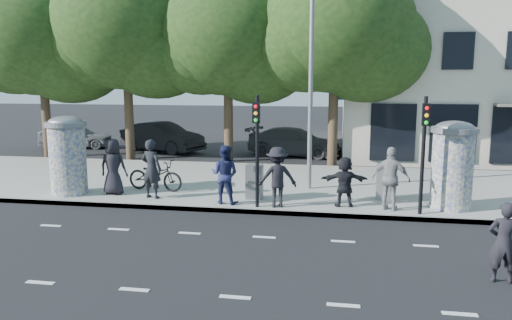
% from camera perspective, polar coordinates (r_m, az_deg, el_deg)
% --- Properties ---
extents(ground, '(120.00, 120.00, 0.00)m').
position_cam_1_polar(ground, '(11.69, -0.10, -10.95)').
color(ground, black).
rests_on(ground, ground).
extents(sidewalk, '(40.00, 8.00, 0.15)m').
position_cam_1_polar(sidewalk, '(18.82, 3.79, -2.84)').
color(sidewalk, gray).
rests_on(sidewalk, ground).
extents(curb, '(40.00, 0.10, 0.16)m').
position_cam_1_polar(curb, '(15.01, 2.21, -6.01)').
color(curb, slate).
rests_on(curb, ground).
extents(lane_dash_near, '(32.00, 0.12, 0.01)m').
position_cam_1_polar(lane_dash_near, '(9.70, -2.40, -15.40)').
color(lane_dash_near, silver).
rests_on(lane_dash_near, ground).
extents(lane_dash_far, '(32.00, 0.12, 0.01)m').
position_cam_1_polar(lane_dash_far, '(12.99, 0.96, -8.82)').
color(lane_dash_far, silver).
rests_on(lane_dash_far, ground).
extents(ad_column_left, '(1.36, 1.36, 2.65)m').
position_cam_1_polar(ad_column_left, '(17.96, -20.74, 0.71)').
color(ad_column_left, beige).
rests_on(ad_column_left, sidewalk).
extents(ad_column_right, '(1.36, 1.36, 2.65)m').
position_cam_1_polar(ad_column_right, '(16.05, 21.55, -0.31)').
color(ad_column_right, beige).
rests_on(ad_column_right, sidewalk).
extents(traffic_pole_near, '(0.22, 0.31, 3.40)m').
position_cam_1_polar(traffic_pole_near, '(14.91, 0.10, 2.34)').
color(traffic_pole_near, black).
rests_on(traffic_pole_near, sidewalk).
extents(traffic_pole_far, '(0.22, 0.31, 3.40)m').
position_cam_1_polar(traffic_pole_far, '(14.89, 18.64, 1.83)').
color(traffic_pole_far, black).
rests_on(traffic_pole_far, sidewalk).
extents(street_lamp, '(0.25, 0.93, 8.00)m').
position_cam_1_polar(street_lamp, '(17.48, 6.32, 11.75)').
color(street_lamp, slate).
rests_on(street_lamp, sidewalk).
extents(tree_far_left, '(7.20, 7.20, 9.26)m').
position_cam_1_polar(tree_far_left, '(27.72, -23.42, 13.07)').
color(tree_far_left, '#38281C').
rests_on(tree_far_left, ground).
extents(tree_mid_left, '(7.20, 7.20, 9.57)m').
position_cam_1_polar(tree_mid_left, '(25.61, -14.71, 14.58)').
color(tree_mid_left, '#38281C').
rests_on(tree_mid_left, ground).
extents(tree_near_left, '(6.80, 6.80, 8.97)m').
position_cam_1_polar(tree_near_left, '(24.18, -3.26, 14.15)').
color(tree_near_left, '#38281C').
rests_on(tree_near_left, ground).
extents(tree_center, '(7.00, 7.00, 9.30)m').
position_cam_1_polar(tree_center, '(23.21, 9.05, 14.87)').
color(tree_center, '#38281C').
rests_on(tree_center, ground).
extents(ped_a, '(0.93, 0.62, 1.89)m').
position_cam_1_polar(ped_a, '(17.48, -16.01, -0.73)').
color(ped_a, black).
rests_on(ped_a, sidewalk).
extents(ped_b, '(0.80, 0.62, 1.95)m').
position_cam_1_polar(ped_b, '(16.61, -11.85, -0.99)').
color(ped_b, black).
rests_on(ped_b, sidewalk).
extents(ped_c, '(1.00, 0.83, 1.85)m').
position_cam_1_polar(ped_c, '(15.62, -3.59, -1.65)').
color(ped_c, '#1D224A').
rests_on(ped_c, sidewalk).
extents(ped_d, '(1.34, 0.98, 1.85)m').
position_cam_1_polar(ped_d, '(15.18, 2.44, -1.96)').
color(ped_d, black).
rests_on(ped_d, sidewalk).
extents(ped_e, '(1.26, 0.97, 1.90)m').
position_cam_1_polar(ped_e, '(15.31, 15.17, -2.08)').
color(ped_e, gray).
rests_on(ped_e, sidewalk).
extents(ped_f, '(1.49, 0.68, 1.55)m').
position_cam_1_polar(ped_f, '(15.47, 10.10, -2.44)').
color(ped_f, black).
rests_on(ped_f, sidewalk).
extents(man_road, '(0.62, 0.43, 1.65)m').
position_cam_1_polar(man_road, '(11.20, 26.45, -8.44)').
color(man_road, black).
rests_on(man_road, ground).
extents(bicycle, '(1.03, 2.15, 1.08)m').
position_cam_1_polar(bicycle, '(17.77, -11.44, -1.72)').
color(bicycle, black).
rests_on(bicycle, sidewalk).
extents(cabinet_left, '(0.54, 0.39, 1.12)m').
position_cam_1_polar(cabinet_left, '(16.24, -0.18, -2.51)').
color(cabinet_left, slate).
rests_on(cabinet_left, sidewalk).
extents(cabinet_right, '(0.62, 0.48, 1.21)m').
position_cam_1_polar(cabinet_right, '(16.70, 14.60, -2.32)').
color(cabinet_right, gray).
rests_on(cabinet_right, sidewalk).
extents(car_left, '(2.44, 4.33, 1.39)m').
position_cam_1_polar(car_left, '(30.76, -19.85, 2.58)').
color(car_left, slate).
rests_on(car_left, ground).
extents(car_mid, '(3.42, 5.18, 1.61)m').
position_cam_1_polar(car_mid, '(28.03, -10.69, 2.59)').
color(car_mid, black).
rests_on(car_mid, ground).
extents(car_right, '(3.21, 5.35, 1.45)m').
position_cam_1_polar(car_right, '(26.25, 4.42, 2.09)').
color(car_right, '#494A4F').
rests_on(car_right, ground).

